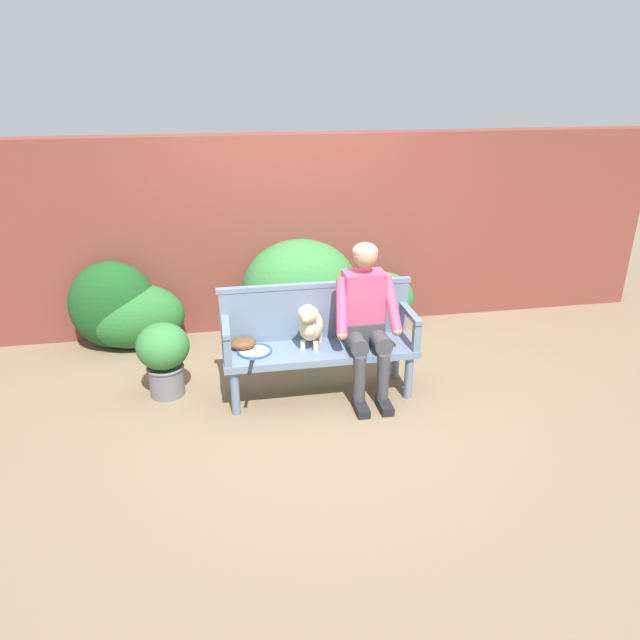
{
  "coord_description": "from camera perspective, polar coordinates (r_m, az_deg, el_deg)",
  "views": [
    {
      "loc": [
        -0.81,
        -4.41,
        2.6
      ],
      "look_at": [
        0.0,
        0.0,
        0.7
      ],
      "focal_mm": 33.21,
      "sensor_mm": 36.0,
      "label": 1
    }
  ],
  "objects": [
    {
      "name": "garden_bench",
      "position": [
        5.0,
        -0.0,
        -3.29
      ],
      "size": [
        1.62,
        0.49,
        0.45
      ],
      "color": "slate",
      "rests_on": "ground"
    },
    {
      "name": "bench_armrest_right_end",
      "position": [
        5.0,
        8.91,
        -0.28
      ],
      "size": [
        0.06,
        0.49,
        0.28
      ],
      "color": "slate",
      "rests_on": "garden_bench"
    },
    {
      "name": "hedge_bush_far_left",
      "position": [
        6.21,
        -19.3,
        1.35
      ],
      "size": [
        0.85,
        0.56,
        0.9
      ],
      "primitive_type": "ellipsoid",
      "color": "#194C1E",
      "rests_on": "ground"
    },
    {
      "name": "potted_plant",
      "position": [
        5.18,
        -14.83,
        -3.22
      ],
      "size": [
        0.45,
        0.45,
        0.66
      ],
      "color": "slate",
      "rests_on": "ground"
    },
    {
      "name": "tennis_racket",
      "position": [
        4.89,
        -6.36,
        -3.11
      ],
      "size": [
        0.34,
        0.58,
        0.03
      ],
      "color": "blue",
      "rests_on": "garden_bench"
    },
    {
      "name": "dog_on_bench",
      "position": [
        4.89,
        -0.93,
        -0.42
      ],
      "size": [
        0.29,
        0.42,
        0.42
      ],
      "color": "beige",
      "rests_on": "garden_bench"
    },
    {
      "name": "bench_backrest",
      "position": [
        5.06,
        -0.44,
        0.97
      ],
      "size": [
        1.66,
        0.06,
        0.5
      ],
      "color": "slate",
      "rests_on": "garden_bench"
    },
    {
      "name": "hedge_bush_mid_left",
      "position": [
        6.42,
        5.68,
        1.96
      ],
      "size": [
        0.77,
        0.47,
        0.63
      ],
      "primitive_type": "ellipsoid",
      "color": "#337538",
      "rests_on": "ground"
    },
    {
      "name": "person_seated",
      "position": [
        4.93,
        4.39,
        0.5
      ],
      "size": [
        0.56,
        0.64,
        1.32
      ],
      "color": "black",
      "rests_on": "ground"
    },
    {
      "name": "bench_armrest_left_end",
      "position": [
        4.74,
        -9.01,
        -1.61
      ],
      "size": [
        0.06,
        0.49,
        0.28
      ],
      "color": "slate",
      "rests_on": "garden_bench"
    },
    {
      "name": "hedge_bush_mid_right",
      "position": [
        6.09,
        -1.91,
        2.97
      ],
      "size": [
        1.19,
        0.98,
        1.04
      ],
      "primitive_type": "ellipsoid",
      "color": "#337538",
      "rests_on": "ground"
    },
    {
      "name": "baseball_glove",
      "position": [
        4.98,
        -7.46,
        -2.26
      ],
      "size": [
        0.24,
        0.19,
        0.09
      ],
      "primitive_type": "ellipsoid",
      "rotation": [
        0.0,
        0.0,
        0.1
      ],
      "color": "brown",
      "rests_on": "garden_bench"
    },
    {
      "name": "ground_plane",
      "position": [
        5.18,
        -0.0,
        -7.16
      ],
      "size": [
        40.0,
        40.0,
        0.0
      ],
      "primitive_type": "plane",
      "color": "#7A664C"
    },
    {
      "name": "hedge_bush_far_right",
      "position": [
        6.2,
        -17.45,
        0.36
      ],
      "size": [
        0.99,
        0.61,
        0.66
      ],
      "primitive_type": "ellipsoid",
      "color": "#286B2D",
      "rests_on": "ground"
    },
    {
      "name": "brick_garden_fence",
      "position": [
        6.34,
        -2.76,
        8.41
      ],
      "size": [
        8.0,
        0.3,
        2.02
      ],
      "primitive_type": "cube",
      "color": "brown",
      "rests_on": "ground"
    }
  ]
}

